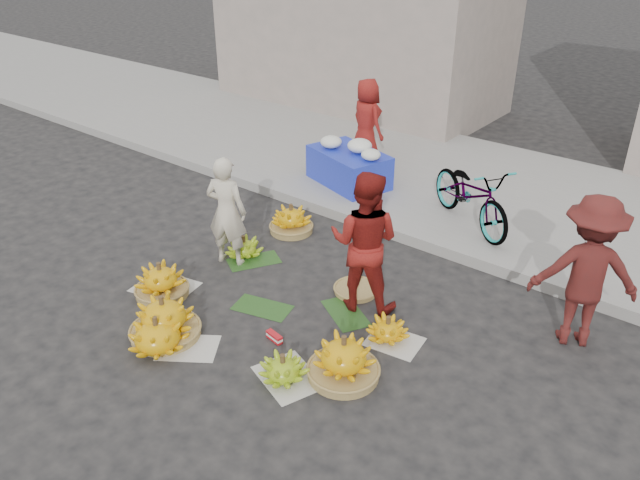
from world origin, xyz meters
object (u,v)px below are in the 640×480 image
Objects in this scene: banana_bunch_4 at (344,359)px; vendor_cream at (227,211)px; flower_table at (349,165)px; banana_bunch_0 at (161,281)px; bicycle at (471,194)px.

vendor_cream is (-2.43, 0.87, 0.50)m from banana_bunch_4.
banana_bunch_4 is 0.48× the size of flower_table.
banana_bunch_4 is 4.46m from flower_table.
flower_table is at bearing 91.27° from banana_bunch_0.
bicycle is at bearing 97.25° from banana_bunch_4.
flower_table is (-0.15, 2.76, -0.28)m from vendor_cream.
flower_table reaches higher than banana_bunch_0.
bicycle is at bearing -147.28° from vendor_cream.
banana_bunch_4 is 0.40× the size of bicycle.
bicycle is at bearing 60.57° from banana_bunch_0.
banana_bunch_0 is 0.46× the size of flower_table.
vendor_cream is 0.81× the size of bicycle.
vendor_cream reaches higher than flower_table.
banana_bunch_0 is 3.80m from flower_table.
vendor_cream is at bearing 160.33° from banana_bunch_4.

